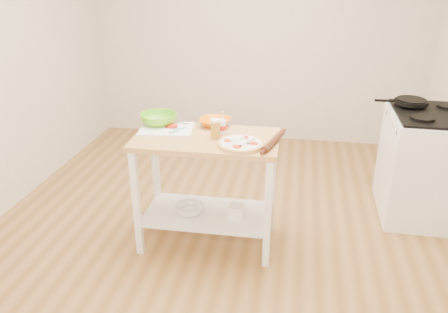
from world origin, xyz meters
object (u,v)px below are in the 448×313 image
at_px(beer_pint, 215,129).
at_px(rolling_pin, 274,141).
at_px(prep_island, 207,169).
at_px(pizza, 241,144).
at_px(gas_stove, 426,165).
at_px(knife, 168,122).
at_px(cutting_board, 166,128).
at_px(shelf_bin, 236,212).
at_px(skillet, 410,102).
at_px(green_bowl, 159,119).
at_px(orange_bowl, 215,122).
at_px(spatula, 177,130).
at_px(shelf_glass_bowl, 189,209).
at_px(yogurt_tub, 221,127).

height_order(beer_pint, rolling_pin, beer_pint).
bearing_deg(prep_island, pizza, -23.79).
height_order(gas_stove, rolling_pin, gas_stove).
bearing_deg(knife, prep_island, -23.07).
distance_m(prep_island, knife, 0.51).
xyz_separation_m(cutting_board, shelf_bin, (0.57, -0.14, -0.59)).
height_order(skillet, green_bowl, same).
bearing_deg(orange_bowl, cutting_board, -157.07).
relative_size(skillet, orange_bowl, 1.87).
bearing_deg(spatula, prep_island, -60.75).
distance_m(prep_island, shelf_bin, 0.40).
distance_m(spatula, rolling_pin, 0.74).
xyz_separation_m(cutting_board, knife, (-0.03, 0.13, 0.01)).
bearing_deg(shelf_glass_bowl, rolling_pin, -1.43).
bearing_deg(rolling_pin, gas_stove, 32.47).
bearing_deg(green_bowl, cutting_board, -46.30).
xyz_separation_m(skillet, spatula, (-1.83, -0.87, -0.06)).
relative_size(prep_island, yogurt_tub, 5.90).
height_order(rolling_pin, shelf_bin, rolling_pin).
bearing_deg(shelf_bin, prep_island, 171.17).
xyz_separation_m(gas_stove, shelf_glass_bowl, (-1.90, -0.79, -0.18)).
bearing_deg(knife, shelf_bin, -14.62).
bearing_deg(rolling_pin, shelf_bin, 176.98).
bearing_deg(pizza, knife, 150.84).
xyz_separation_m(gas_stove, yogurt_tub, (-1.68, -0.66, 0.48)).
bearing_deg(orange_bowl, gas_stove, 16.10).
bearing_deg(orange_bowl, spatula, -143.19).
height_order(yogurt_tub, shelf_glass_bowl, yogurt_tub).
height_order(pizza, beer_pint, beer_pint).
bearing_deg(rolling_pin, knife, 161.64).
relative_size(prep_island, shelf_bin, 9.92).
height_order(spatula, orange_bowl, orange_bowl).
height_order(green_bowl, rolling_pin, green_bowl).
bearing_deg(green_bowl, shelf_glass_bowl, -39.33).
distance_m(spatula, knife, 0.21).
xyz_separation_m(yogurt_tub, rolling_pin, (0.40, -0.15, -0.03)).
bearing_deg(yogurt_tub, knife, 162.93).
distance_m(prep_island, green_bowl, 0.56).
bearing_deg(green_bowl, beer_pint, -22.96).
xyz_separation_m(knife, shelf_bin, (0.60, -0.27, -0.60)).
relative_size(gas_stove, shelf_glass_bowl, 4.93).
bearing_deg(yogurt_tub, shelf_glass_bowl, -150.30).
xyz_separation_m(gas_stove, cutting_board, (-2.10, -0.65, 0.43)).
xyz_separation_m(skillet, yogurt_tub, (-1.50, -0.84, -0.02)).
bearing_deg(shelf_glass_bowl, pizza, -11.81).
distance_m(skillet, orange_bowl, 1.72).
bearing_deg(cutting_board, gas_stove, 9.68).
bearing_deg(yogurt_tub, pizza, -49.72).
relative_size(skillet, yogurt_tub, 2.44).
distance_m(skillet, shelf_bin, 1.79).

